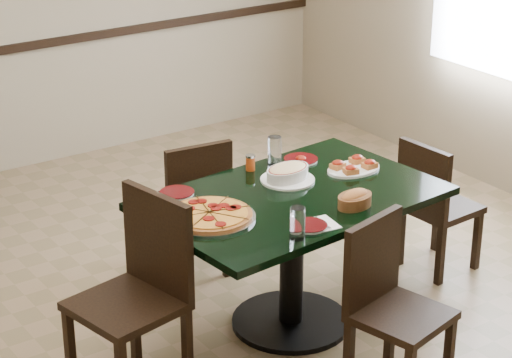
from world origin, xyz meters
TOP-DOWN VIEW (x-y plane):
  - floor at (0.00, 0.00)m, footprint 5.50×5.50m
  - room_shell at (1.02, 1.73)m, footprint 5.50×5.50m
  - main_table at (0.21, -0.18)m, footprint 1.54×1.06m
  - chair_far at (0.07, 0.58)m, footprint 0.44×0.44m
  - chair_near at (0.25, -0.88)m, footprint 0.48×0.48m
  - chair_right at (1.25, -0.14)m, footprint 0.39×0.39m
  - chair_left at (-0.69, -0.22)m, footprint 0.52×0.52m
  - pepperoni_pizza at (-0.28, -0.18)m, footprint 0.44×0.44m
  - lasagna_casserole at (0.30, -0.02)m, footprint 0.29×0.29m
  - bread_basket at (0.38, -0.47)m, footprint 0.22×0.16m
  - bruschetta_platter at (0.67, -0.10)m, footprint 0.32×0.22m
  - side_plate_near at (0.05, -0.53)m, footprint 0.17×0.17m
  - side_plate_far_r at (0.53, 0.17)m, footprint 0.19×0.19m
  - side_plate_far_l at (-0.26, 0.16)m, footprint 0.18×0.18m
  - napkin_setting at (0.11, -0.53)m, footprint 0.18×0.18m
  - water_glass_a at (0.38, 0.21)m, footprint 0.07×0.07m
  - water_glass_b at (-0.07, -0.59)m, footprint 0.07×0.07m
  - pepper_shaker at (0.22, 0.21)m, footprint 0.05×0.05m

SIDE VIEW (x-z plane):
  - floor at x=0.00m, z-range 0.00..0.00m
  - chair_right at x=1.25m, z-range 0.04..0.84m
  - chair_far at x=0.07m, z-range 0.05..0.89m
  - chair_near at x=0.25m, z-range 0.05..0.89m
  - chair_left at x=-0.69m, z-range 0.06..1.02m
  - main_table at x=0.21m, z-range 0.19..0.94m
  - napkin_setting at x=0.11m, z-range 0.75..0.76m
  - side_plate_near at x=0.05m, z-range 0.75..0.77m
  - side_plate_far_l at x=-0.26m, z-range 0.75..0.77m
  - side_plate_far_r at x=0.53m, z-range 0.74..0.77m
  - pepperoni_pizza at x=-0.28m, z-range 0.75..0.79m
  - bruschetta_platter at x=0.67m, z-range 0.75..0.80m
  - bread_basket at x=0.38m, z-range 0.74..0.83m
  - pepper_shaker at x=0.22m, z-range 0.75..0.84m
  - lasagna_casserole at x=0.30m, z-range 0.75..0.84m
  - water_glass_b at x=-0.07m, z-range 0.75..0.90m
  - water_glass_a at x=0.38m, z-range 0.75..0.91m
  - room_shell at x=1.02m, z-range -1.58..3.92m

